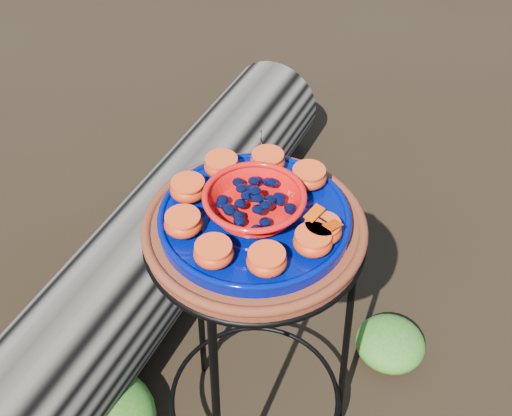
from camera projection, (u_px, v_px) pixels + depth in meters
plant_stand at (255, 348)px, 1.40m from camera, size 0.44×0.44×0.70m
terracotta_saucer at (255, 230)px, 1.14m from camera, size 0.39×0.39×0.03m
cobalt_plate at (255, 219)px, 1.13m from camera, size 0.34×0.34×0.02m
red_bowl at (254, 205)px, 1.10m from camera, size 0.17×0.17×0.05m
glass_gems at (254, 190)px, 1.08m from camera, size 0.13×0.13×0.02m
orange_half_0 at (322, 230)px, 1.06m from camera, size 0.07×0.07×0.04m
orange_half_1 at (309, 177)px, 1.16m from camera, size 0.07×0.07×0.04m
orange_half_2 at (268, 161)px, 1.20m from camera, size 0.07×0.07×0.04m
orange_half_3 at (222, 166)px, 1.19m from camera, size 0.07×0.07×0.04m
orange_half_4 at (188, 189)px, 1.14m from camera, size 0.07×0.07×0.04m
orange_half_5 at (183, 224)px, 1.08m from camera, size 0.07×0.07×0.04m
orange_half_6 at (214, 253)px, 1.03m from camera, size 0.07×0.07×0.04m
orange_half_7 at (267, 261)px, 1.02m from camera, size 0.07×0.07×0.04m
orange_half_8 at (313, 242)px, 1.05m from camera, size 0.07×0.07×0.04m
butterfly at (323, 220)px, 1.05m from camera, size 0.08×0.05×0.01m
driftwood_log at (150, 257)px, 1.84m from camera, size 1.79×1.17×0.33m
foliage_right at (390, 343)px, 1.77m from camera, size 0.19×0.19×0.10m
foliage_back at (124, 290)px, 1.88m from camera, size 0.27×0.27×0.13m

